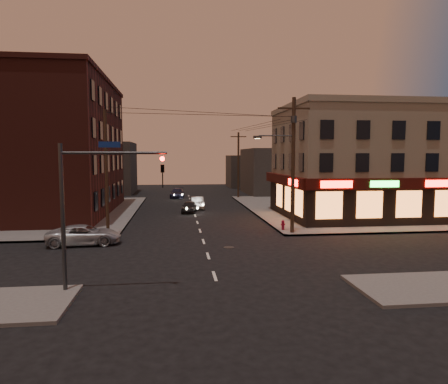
{
  "coord_description": "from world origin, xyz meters",
  "views": [
    {
      "loc": [
        -1.81,
        -22.99,
        5.86
      ],
      "look_at": [
        1.71,
        6.36,
        3.2
      ],
      "focal_mm": 32.0,
      "sensor_mm": 36.0,
      "label": 1
    }
  ],
  "objects": [
    {
      "name": "traffic_signal",
      "position": [
        -5.57,
        -5.6,
        4.16
      ],
      "size": [
        4.49,
        0.32,
        6.47
      ],
      "color": "#333538",
      "rests_on": "ground"
    },
    {
      "name": "utility_pole_west",
      "position": [
        -6.8,
        6.5,
        4.65
      ],
      "size": [
        0.24,
        0.24,
        9.0
      ],
      "primitive_type": "cylinder",
      "color": "#382619",
      "rests_on": "sidewalk_nw"
    },
    {
      "name": "sedan_mid",
      "position": [
        0.5,
        21.49,
        0.65
      ],
      "size": [
        1.44,
        3.98,
        1.3
      ],
      "primitive_type": "imported",
      "rotation": [
        0.0,
        0.0,
        0.02
      ],
      "color": "gray",
      "rests_on": "ground"
    },
    {
      "name": "sidewalk_nw",
      "position": [
        -18.0,
        19.0,
        0.07
      ],
      "size": [
        24.0,
        28.0,
        0.15
      ],
      "primitive_type": "cube",
      "color": "#514F4C",
      "rests_on": "ground"
    },
    {
      "name": "utility_pole_far",
      "position": [
        6.8,
        32.0,
        4.65
      ],
      "size": [
        0.26,
        0.26,
        9.0
      ],
      "primitive_type": "cylinder",
      "color": "#382619",
      "rests_on": "sidewalk_ne"
    },
    {
      "name": "bg_building_nw",
      "position": [
        -13.0,
        42.0,
        4.0
      ],
      "size": [
        9.0,
        10.0,
        8.0
      ],
      "primitive_type": "cube",
      "color": "#3F3D3A",
      "rests_on": "ground"
    },
    {
      "name": "suv_cross",
      "position": [
        -7.92,
        4.0,
        0.66
      ],
      "size": [
        4.91,
        2.58,
        1.32
      ],
      "primitive_type": "imported",
      "rotation": [
        0.0,
        0.0,
        1.65
      ],
      "color": "#95979D",
      "rests_on": "ground"
    },
    {
      "name": "bg_building_ne_a",
      "position": [
        14.0,
        38.0,
        3.5
      ],
      "size": [
        10.0,
        12.0,
        7.0
      ],
      "primitive_type": "cube",
      "color": "#3F3D3A",
      "rests_on": "ground"
    },
    {
      "name": "bg_building_ne_b",
      "position": [
        12.0,
        52.0,
        3.0
      ],
      "size": [
        8.0,
        8.0,
        6.0
      ],
      "primitive_type": "cube",
      "color": "#3F3D3A",
      "rests_on": "ground"
    },
    {
      "name": "pizza_building",
      "position": [
        15.93,
        13.43,
        5.35
      ],
      "size": [
        15.85,
        12.85,
        10.5
      ],
      "color": "gray",
      "rests_on": "sidewalk_ne"
    },
    {
      "name": "brick_apartment",
      "position": [
        -14.5,
        19.0,
        6.65
      ],
      "size": [
        12.0,
        20.0,
        13.0
      ],
      "primitive_type": "cube",
      "color": "#4B1D18",
      "rests_on": "sidewalk_nw"
    },
    {
      "name": "sidewalk_ne",
      "position": [
        18.0,
        19.0,
        0.07
      ],
      "size": [
        24.0,
        28.0,
        0.15
      ],
      "primitive_type": "cube",
      "color": "#514F4C",
      "rests_on": "ground"
    },
    {
      "name": "sedan_near",
      "position": [
        -0.5,
        18.4,
        0.6
      ],
      "size": [
        1.87,
        3.65,
        1.19
      ],
      "primitive_type": "imported",
      "rotation": [
        0.0,
        0.0,
        -0.14
      ],
      "color": "black",
      "rests_on": "ground"
    },
    {
      "name": "utility_pole_main",
      "position": [
        6.68,
        5.8,
        5.76
      ],
      "size": [
        4.2,
        0.44,
        10.0
      ],
      "color": "#382619",
      "rests_on": "sidewalk_ne"
    },
    {
      "name": "sedan_far",
      "position": [
        -1.71,
        33.32,
        0.66
      ],
      "size": [
        2.13,
        4.68,
        1.33
      ],
      "primitive_type": "imported",
      "rotation": [
        0.0,
        0.0,
        -0.06
      ],
      "color": "black",
      "rests_on": "ground"
    },
    {
      "name": "fire_hydrant",
      "position": [
        6.4,
        6.91,
        0.56
      ],
      "size": [
        0.34,
        0.34,
        0.75
      ],
      "rotation": [
        0.0,
        0.0,
        0.18
      ],
      "color": "maroon",
      "rests_on": "sidewalk_ne"
    },
    {
      "name": "ground",
      "position": [
        0.0,
        0.0,
        0.0
      ],
      "size": [
        120.0,
        120.0,
        0.0
      ],
      "primitive_type": "plane",
      "color": "black",
      "rests_on": "ground"
    }
  ]
}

